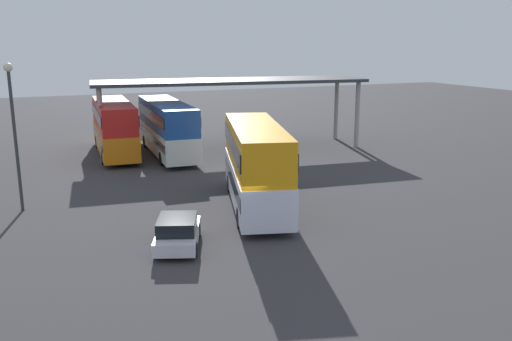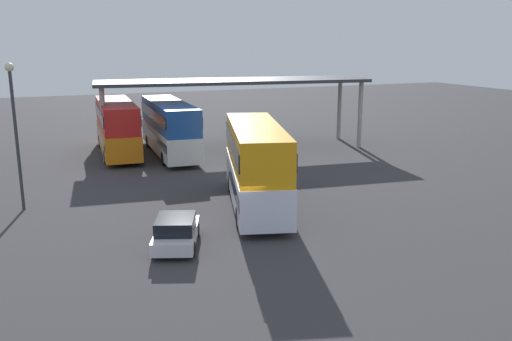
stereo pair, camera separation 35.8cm
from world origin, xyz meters
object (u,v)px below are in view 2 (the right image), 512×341
at_px(double_decker_main, 256,163).
at_px(double_decker_near_canopy, 117,125).
at_px(double_decker_mid_row, 169,126).
at_px(parked_hatchback, 176,232).
at_px(lamppost_tall, 15,119).

height_order(double_decker_main, double_decker_near_canopy, double_decker_main).
bearing_deg(double_decker_mid_row, double_decker_near_canopy, 68.52).
xyz_separation_m(double_decker_main, parked_hatchback, (-5.31, -3.91, -1.72)).
distance_m(parked_hatchback, lamppost_tall, 10.95).
bearing_deg(double_decker_main, parked_hatchback, 142.68).
relative_size(parked_hatchback, double_decker_mid_row, 0.35).
height_order(double_decker_near_canopy, double_decker_mid_row, double_decker_near_canopy).
bearing_deg(double_decker_mid_row, parked_hatchback, 169.86).
bearing_deg(lamppost_tall, double_decker_main, -20.45).
bearing_deg(parked_hatchback, lamppost_tall, 57.35).
height_order(parked_hatchback, double_decker_mid_row, double_decker_mid_row).
distance_m(parked_hatchback, double_decker_near_canopy, 20.78).
bearing_deg(double_decker_near_canopy, double_decker_main, -161.07).
xyz_separation_m(parked_hatchback, double_decker_near_canopy, (0.71, 20.71, 1.57)).
relative_size(double_decker_near_canopy, double_decker_mid_row, 0.92).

